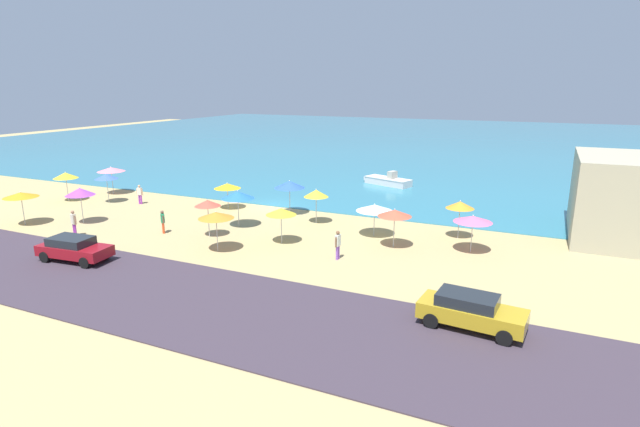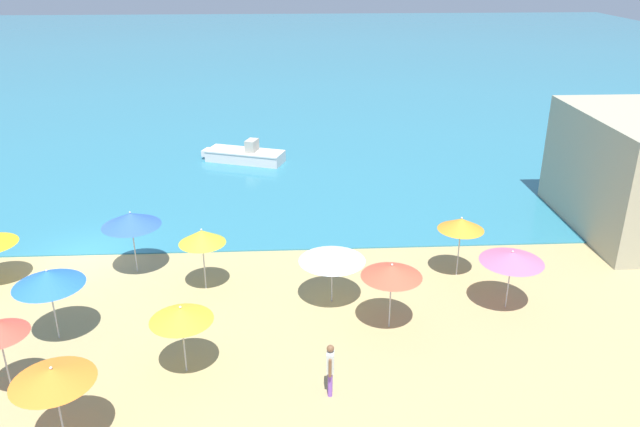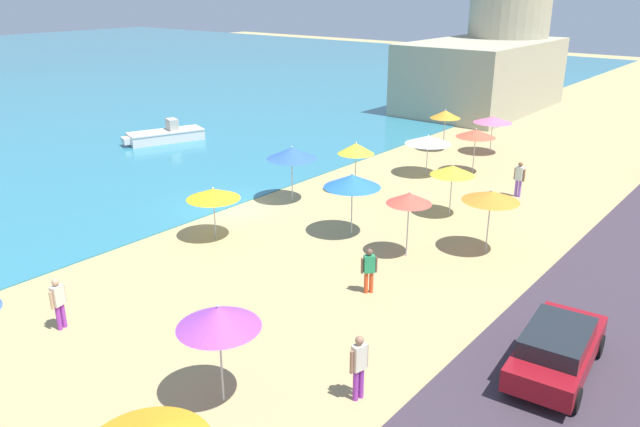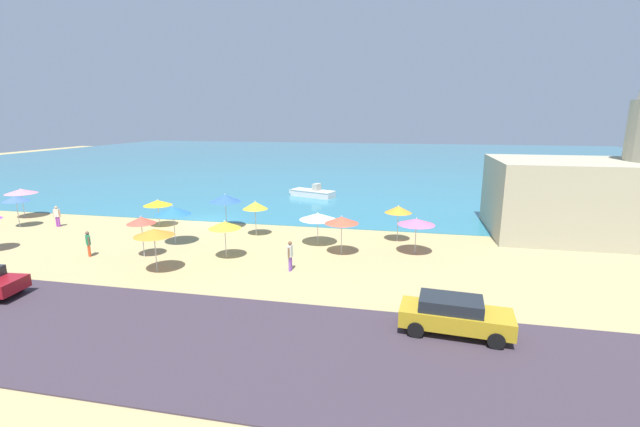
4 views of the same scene
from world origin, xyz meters
name	(u,v)px [view 4 (image 4 of 4)]	position (x,y,z in m)	size (l,w,h in m)	color
ground_plane	(206,222)	(0.00, 0.00, 0.00)	(160.00, 160.00, 0.00)	tan
sea	(329,159)	(0.00, 55.00, 0.03)	(150.00, 110.00, 0.05)	teal
coastal_road	(13,320)	(0.00, -18.00, 0.03)	(80.00, 8.00, 0.06)	#3B313C
beach_umbrella_0	(21,191)	(-15.95, -1.86, 2.30)	(2.49, 2.49, 2.57)	#B2B2B7
beach_umbrella_1	(416,222)	(16.89, -5.20, 2.10)	(2.32, 2.32, 2.36)	#B2B2B7
beach_umbrella_2	(398,209)	(15.70, -2.62, 2.28)	(1.85, 1.85, 2.59)	#B2B2B7
beach_umbrella_4	(255,205)	(5.55, -3.17, 2.25)	(1.81, 1.81, 2.59)	#B2B2B7
beach_umbrella_5	(141,220)	(0.46, -9.25, 2.33)	(1.71, 1.71, 2.62)	#B2B2B7
beach_umbrella_6	(342,220)	(12.34, -6.25, 2.23)	(2.12, 2.12, 2.51)	#B2B2B7
beach_umbrella_8	(173,211)	(0.89, -6.33, 2.33)	(2.33, 2.33, 2.67)	#B2B2B7
beach_umbrella_9	(318,216)	(10.43, -4.43, 1.95)	(2.48, 2.48, 2.24)	#B2B2B7
beach_umbrella_10	(154,232)	(2.73, -11.46, 2.29)	(2.18, 2.18, 2.56)	#B2B2B7
beach_umbrella_11	(16,199)	(-13.54, -4.66, 2.28)	(1.90, 1.90, 2.57)	#B2B2B7
beach_umbrella_13	(225,225)	(5.53, -8.41, 2.10)	(1.97, 1.97, 2.39)	#B2B2B7
beach_umbrella_14	(225,198)	(2.55, -1.62, 2.37)	(2.37, 2.37, 2.71)	#B2B2B7
beach_umbrella_15	(158,203)	(-2.88, -2.20, 1.91)	(2.17, 2.17, 2.19)	#B2B2B7
bather_0	(290,254)	(10.00, -9.76, 0.98)	(0.26, 0.57, 1.74)	#8951C1
bather_1	(88,242)	(-2.94, -9.84, 0.90)	(0.46, 0.40, 1.61)	#DA4721
bather_3	(57,215)	(-10.67, -3.93, 0.93)	(0.56, 0.30, 1.66)	purple
parked_car_0	(454,315)	(18.31, -15.39, 0.84)	(4.44, 2.09, 1.48)	#B9941E
skiff_nearshore	(313,193)	(6.21, 12.63, 0.46)	(5.35, 3.22, 1.45)	silver
harbor_fortress	(640,175)	(32.02, 1.69, 4.52)	(15.30, 8.56, 12.64)	#A8A287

